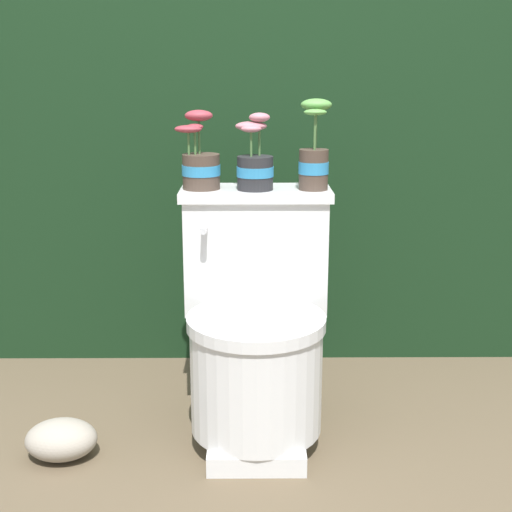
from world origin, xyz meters
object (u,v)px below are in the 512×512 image
at_px(potted_plant_left, 200,163).
at_px(toilet, 256,330).
at_px(potted_plant_midleft, 255,164).
at_px(garden_stone, 61,440).
at_px(potted_plant_middle, 314,157).

bearing_deg(potted_plant_left, toilet, -39.97).
bearing_deg(potted_plant_midleft, potted_plant_left, 175.80).
xyz_separation_m(potted_plant_left, garden_stone, (-0.40, -0.30, -0.77)).
bearing_deg(garden_stone, potted_plant_left, 36.47).
height_order(toilet, potted_plant_midleft, potted_plant_midleft).
xyz_separation_m(toilet, garden_stone, (-0.57, -0.15, -0.28)).
bearing_deg(potted_plant_midleft, potted_plant_middle, 0.57).
relative_size(potted_plant_left, potted_plant_middle, 0.88).
xyz_separation_m(potted_plant_left, potted_plant_middle, (0.35, -0.01, 0.02)).
relative_size(toilet, potted_plant_midleft, 3.24).
distance_m(potted_plant_left, potted_plant_middle, 0.35).
bearing_deg(garden_stone, potted_plant_middle, 20.95).
xyz_separation_m(potted_plant_middle, garden_stone, (-0.75, -0.29, -0.79)).
bearing_deg(toilet, potted_plant_middle, 36.61).
distance_m(potted_plant_left, potted_plant_midleft, 0.17).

